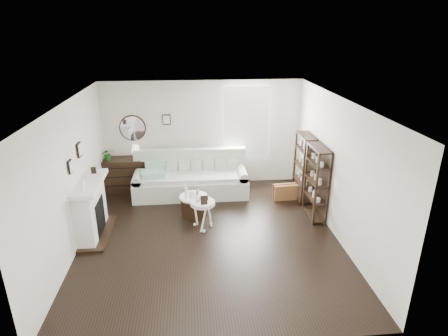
{
  "coord_description": "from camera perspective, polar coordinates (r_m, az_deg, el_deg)",
  "views": [
    {
      "loc": [
        -0.32,
        -6.48,
        3.96
      ],
      "look_at": [
        0.36,
        0.8,
        1.15
      ],
      "focal_mm": 30.0,
      "sensor_mm": 36.0,
      "label": 1
    }
  ],
  "objects": [
    {
      "name": "dresser",
      "position": [
        9.78,
        -15.09,
        -0.96
      ],
      "size": [
        1.25,
        0.54,
        0.83
      ],
      "color": "black",
      "rests_on": "ground"
    },
    {
      "name": "quilt",
      "position": [
        9.12,
        -10.82,
        -0.83
      ],
      "size": [
        0.62,
        0.55,
        0.14
      ],
      "primitive_type": "cube",
      "rotation": [
        0.0,
        0.0,
        0.19
      ],
      "color": "#279065",
      "rests_on": "sofa"
    },
    {
      "name": "fireplace",
      "position": [
        7.86,
        -19.57,
        -6.1
      ],
      "size": [
        0.5,
        1.4,
        1.84
      ],
      "color": "white",
      "rests_on": "ground"
    },
    {
      "name": "room",
      "position": [
        9.54,
        1.19,
        6.69
      ],
      "size": [
        5.5,
        5.5,
        5.5
      ],
      "color": "black",
      "rests_on": "ground"
    },
    {
      "name": "drum_table",
      "position": [
        8.34,
        -4.58,
        -5.66
      ],
      "size": [
        0.64,
        0.64,
        0.45
      ],
      "rotation": [
        0.0,
        0.0,
        0.13
      ],
      "color": "black",
      "rests_on": "ground"
    },
    {
      "name": "suitcase",
      "position": [
        9.14,
        9.29,
        -3.61
      ],
      "size": [
        0.59,
        0.23,
        0.38
      ],
      "primitive_type": "cube",
      "rotation": [
        0.0,
        0.0,
        0.08
      ],
      "color": "brown",
      "rests_on": "ground"
    },
    {
      "name": "eiffel_ped",
      "position": [
        7.61,
        -2.54,
        -4.39
      ],
      "size": [
        0.11,
        0.11,
        0.17
      ],
      "primitive_type": null,
      "rotation": [
        0.0,
        0.0,
        -0.13
      ],
      "color": "black",
      "rests_on": "pedestal_table"
    },
    {
      "name": "eiffel_drum",
      "position": [
        8.24,
        -4.15,
        -3.61
      ],
      "size": [
        0.1,
        0.1,
        0.17
      ],
      "primitive_type": null,
      "rotation": [
        0.0,
        0.0,
        0.05
      ],
      "color": "black",
      "rests_on": "drum_table"
    },
    {
      "name": "potted_plant",
      "position": [
        9.6,
        -17.3,
        2.02
      ],
      "size": [
        0.34,
        0.32,
        0.3
      ],
      "primitive_type": "imported",
      "rotation": [
        0.0,
        0.0,
        0.36
      ],
      "color": "#1A5D1A",
      "rests_on": "dresser"
    },
    {
      "name": "table_lamp",
      "position": [
        9.53,
        -13.26,
        2.39
      ],
      "size": [
        0.25,
        0.25,
        0.34
      ],
      "primitive_type": null,
      "rotation": [
        0.0,
        0.0,
        -0.14
      ],
      "color": "white",
      "rests_on": "dresser"
    },
    {
      "name": "pedestal_table",
      "position": [
        7.64,
        -3.26,
        -5.46
      ],
      "size": [
        0.51,
        0.51,
        0.61
      ],
      "rotation": [
        0.0,
        0.0,
        0.04
      ],
      "color": "white",
      "rests_on": "ground"
    },
    {
      "name": "shelf_unit_far",
      "position": [
        9.03,
        12.11,
        0.07
      ],
      "size": [
        0.3,
        0.8,
        1.6
      ],
      "color": "black",
      "rests_on": "ground"
    },
    {
      "name": "sofa",
      "position": [
        9.3,
        -5.08,
        -1.86
      ],
      "size": [
        2.77,
        0.96,
        1.08
      ],
      "color": "#B0B8A4",
      "rests_on": "ground"
    },
    {
      "name": "card_frame_drum",
      "position": [
        8.06,
        -4.94,
        -4.22
      ],
      "size": [
        0.14,
        0.09,
        0.18
      ],
      "primitive_type": "cube",
      "rotation": [
        -0.21,
        0.0,
        0.34
      ],
      "color": "silver",
      "rests_on": "drum_table"
    },
    {
      "name": "card_frame_ped",
      "position": [
        7.46,
        -3.07,
        -4.91
      ],
      "size": [
        0.14,
        0.06,
        0.18
      ],
      "primitive_type": "cube",
      "rotation": [
        -0.21,
        0.0,
        0.09
      ],
      "color": "black",
      "rests_on": "pedestal_table"
    },
    {
      "name": "shelf_unit_near",
      "position": [
        8.24,
        13.9,
        -2.16
      ],
      "size": [
        0.3,
        0.8,
        1.6
      ],
      "color": "black",
      "rests_on": "ground"
    },
    {
      "name": "flask_ped",
      "position": [
        7.58,
        -3.96,
        -4.2
      ],
      "size": [
        0.14,
        0.14,
        0.25
      ],
      "primitive_type": null,
      "color": "silver",
      "rests_on": "pedestal_table"
    },
    {
      "name": "bottle_drum",
      "position": [
        8.11,
        -5.78,
        -3.58
      ],
      "size": [
        0.07,
        0.07,
        0.3
      ],
      "primitive_type": "cylinder",
      "color": "silver",
      "rests_on": "drum_table"
    }
  ]
}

